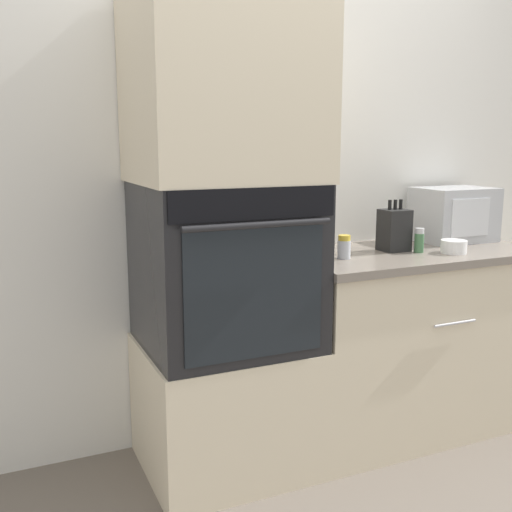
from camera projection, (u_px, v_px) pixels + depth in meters
The scene contains 12 objects.
ground_plane at pixel (332, 481), 2.43m from camera, with size 12.00×12.00×0.00m, color #6B6056.
wall_back at pixel (267, 165), 2.76m from camera, with size 8.00×0.05×2.50m.
oven_cabinet_base at pixel (226, 405), 2.51m from camera, with size 0.68×0.60×0.54m.
wall_oven at pixel (225, 265), 2.39m from camera, with size 0.66×0.64×0.66m.
oven_cabinet_upper at pixel (223, 84), 2.27m from camera, with size 0.68×0.60×0.74m.
counter_unit at pixel (407, 338), 2.85m from camera, with size 1.19×0.63×0.86m.
microwave at pixel (454, 214), 3.00m from camera, with size 0.37×0.28×0.27m.
knife_block at pixel (394, 230), 2.73m from camera, with size 0.12×0.11×0.23m.
bowl at pixel (454, 247), 2.68m from camera, with size 0.11×0.11×0.06m.
condiment_jar_near at pixel (419, 241), 2.69m from camera, with size 0.04×0.04×0.11m.
condiment_jar_mid at pixel (308, 239), 2.81m from camera, with size 0.04×0.04×0.09m.
condiment_jar_far at pixel (344, 247), 2.55m from camera, with size 0.06×0.06×0.10m.
Camera 1 is at (-1.19, -1.89, 1.36)m, focal length 42.00 mm.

